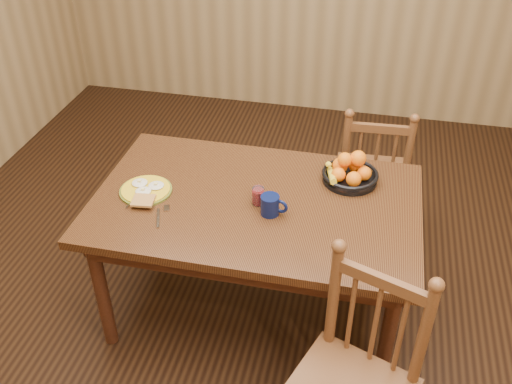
% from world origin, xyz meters
% --- Properties ---
extents(room, '(4.52, 5.02, 2.72)m').
position_xyz_m(room, '(0.00, 0.00, 1.35)').
color(room, black).
rests_on(room, ground).
extents(dining_table, '(1.60, 1.00, 0.75)m').
position_xyz_m(dining_table, '(0.00, 0.00, 0.67)').
color(dining_table, black).
rests_on(dining_table, ground).
extents(chair_far, '(0.45, 0.43, 0.95)m').
position_xyz_m(chair_far, '(0.55, 0.79, 0.46)').
color(chair_far, '#4C2F16').
rests_on(chair_far, ground).
extents(chair_near, '(0.58, 0.57, 1.01)m').
position_xyz_m(chair_near, '(0.57, -0.77, 0.49)').
color(chair_near, '#4C2F16').
rests_on(chair_near, ground).
extents(breakfast_plate, '(0.26, 0.29, 0.04)m').
position_xyz_m(breakfast_plate, '(-0.55, -0.05, 0.76)').
color(breakfast_plate, '#59601E').
rests_on(breakfast_plate, dining_table).
extents(fork, '(0.06, 0.18, 0.00)m').
position_xyz_m(fork, '(-0.41, -0.22, 0.75)').
color(fork, silver).
rests_on(fork, dining_table).
extents(spoon, '(0.04, 0.16, 0.01)m').
position_xyz_m(spoon, '(-0.60, -0.10, 0.75)').
color(spoon, silver).
rests_on(spoon, dining_table).
extents(coffee_mug, '(0.13, 0.09, 0.10)m').
position_xyz_m(coffee_mug, '(0.09, -0.09, 0.80)').
color(coffee_mug, '#091136').
rests_on(coffee_mug, dining_table).
extents(juice_glass, '(0.06, 0.06, 0.09)m').
position_xyz_m(juice_glass, '(0.02, -0.02, 0.79)').
color(juice_glass, silver).
rests_on(juice_glass, dining_table).
extents(fruit_bowl, '(0.29, 0.29, 0.17)m').
position_xyz_m(fruit_bowl, '(0.43, 0.27, 0.80)').
color(fruit_bowl, black).
rests_on(fruit_bowl, dining_table).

